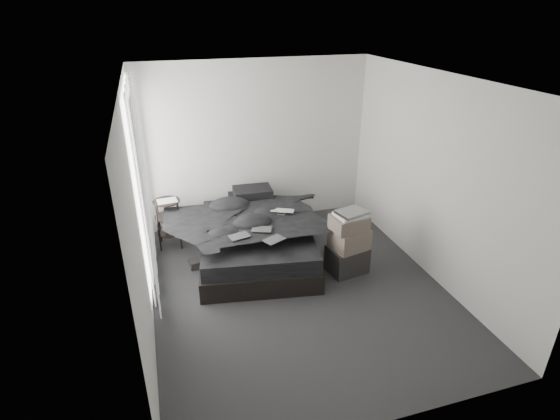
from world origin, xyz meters
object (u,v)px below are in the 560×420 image
object	(u,v)px
bed	(256,249)
laptop	(282,208)
box_lower	(347,259)
side_stand	(169,223)

from	to	relation	value
bed	laptop	distance (m)	0.71
bed	box_lower	world-z (taller)	box_lower
bed	side_stand	size ratio (longest dim) A/B	2.82
bed	box_lower	bearing A→B (deg)	-23.30
laptop	side_stand	world-z (taller)	laptop
laptop	side_stand	distance (m)	1.73
bed	side_stand	world-z (taller)	side_stand
laptop	side_stand	xyz separation A→B (m)	(-1.52, 0.73, -0.38)
box_lower	bed	bearing A→B (deg)	147.51
bed	side_stand	bearing A→B (deg)	156.99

